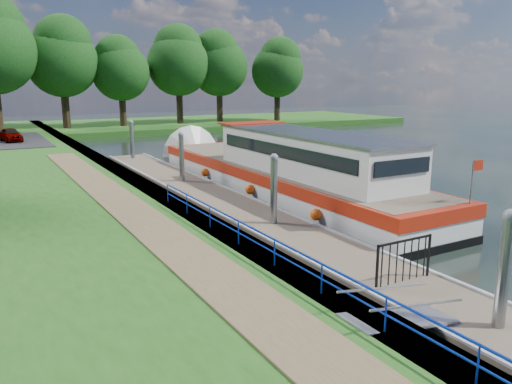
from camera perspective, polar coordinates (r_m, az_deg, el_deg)
ground at (r=12.42m, az=23.78°, el=-14.57°), size 160.00×160.00×0.00m
bank_edge at (r=22.92m, az=-12.06°, el=-0.47°), size 1.10×90.00×0.78m
far_bank at (r=62.28m, az=-9.74°, el=7.64°), size 60.00×18.00×0.60m
footpath at (r=15.82m, az=-10.73°, el=-4.73°), size 1.60×40.00×0.05m
blue_fence at (r=12.07m, az=4.65°, el=-7.48°), size 0.04×18.04×0.72m
pontoon at (r=22.05m, az=-4.12°, el=-1.27°), size 2.50×30.00×0.56m
mooring_piles at (r=21.81m, az=-4.16°, el=1.52°), size 0.30×27.30×3.55m
gangway at (r=11.13m, az=16.05°, el=-13.60°), size 2.58×1.00×0.92m
gate_panel at (r=13.26m, az=16.58°, el=-6.87°), size 1.85×0.05×1.15m
barge at (r=24.71m, az=2.03°, el=2.40°), size 4.36×21.15×4.78m
horizon_trees at (r=55.60m, az=-22.50°, el=14.22°), size 54.38×10.03×12.87m
car_a at (r=43.59m, az=-26.23°, el=5.90°), size 1.71×3.25×1.06m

